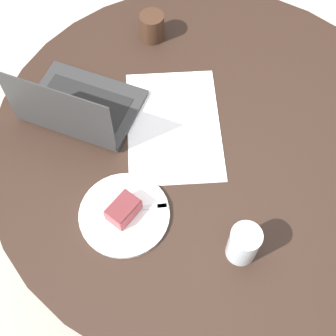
% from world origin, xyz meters
% --- Properties ---
extents(ground_plane, '(12.00, 12.00, 0.00)m').
position_xyz_m(ground_plane, '(0.00, 0.00, 0.00)').
color(ground_plane, '#B7AD9E').
extents(dining_table, '(1.30, 1.30, 0.76)m').
position_xyz_m(dining_table, '(0.00, 0.00, 0.64)').
color(dining_table, black).
rests_on(dining_table, ground_plane).
extents(paper_document, '(0.43, 0.32, 0.00)m').
position_xyz_m(paper_document, '(0.06, 0.09, 0.76)').
color(paper_document, white).
rests_on(paper_document, dining_table).
extents(plate, '(0.25, 0.25, 0.01)m').
position_xyz_m(plate, '(-0.21, 0.27, 0.76)').
color(plate, white).
rests_on(plate, dining_table).
extents(cake_slice, '(0.10, 0.11, 0.05)m').
position_xyz_m(cake_slice, '(-0.21, 0.28, 0.80)').
color(cake_slice, '#B74C51').
rests_on(cake_slice, plate).
extents(fork, '(0.03, 0.17, 0.00)m').
position_xyz_m(fork, '(-0.20, 0.22, 0.77)').
color(fork, silver).
rests_on(fork, plate).
extents(coffee_glass, '(0.08, 0.08, 0.09)m').
position_xyz_m(coffee_glass, '(0.43, 0.10, 0.81)').
color(coffee_glass, '#3D2619').
rests_on(coffee_glass, dining_table).
extents(water_glass, '(0.08, 0.08, 0.12)m').
position_xyz_m(water_glass, '(-0.36, -0.01, 0.82)').
color(water_glass, silver).
rests_on(water_glass, dining_table).
extents(laptop, '(0.38, 0.41, 0.23)m').
position_xyz_m(laptop, '(0.15, 0.37, 0.80)').
color(laptop, '#2D2D2D').
rests_on(laptop, dining_table).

